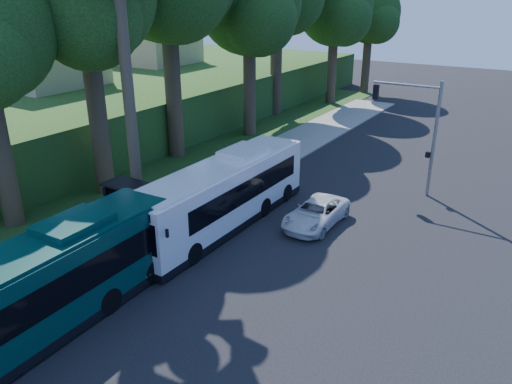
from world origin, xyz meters
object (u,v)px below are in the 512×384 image
Objects in this scene: bus_shelter at (132,196)px; white_bus at (223,193)px; pickup at (316,213)px; teal_bus at (36,289)px.

bus_shelter is 4.77m from white_bus.
bus_shelter is 0.67× the size of pickup.
teal_bus is at bearing -91.59° from white_bus.
white_bus is 2.63× the size of pickup.
white_bus is at bearing -147.68° from pickup.
bus_shelter is at bearing -142.73° from white_bus.
bus_shelter is 9.76m from pickup.
pickup is (4.21, 2.58, -1.17)m from white_bus.
white_bus is 5.07m from pickup.
pickup is (4.57, 13.64, -1.18)m from teal_bus.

